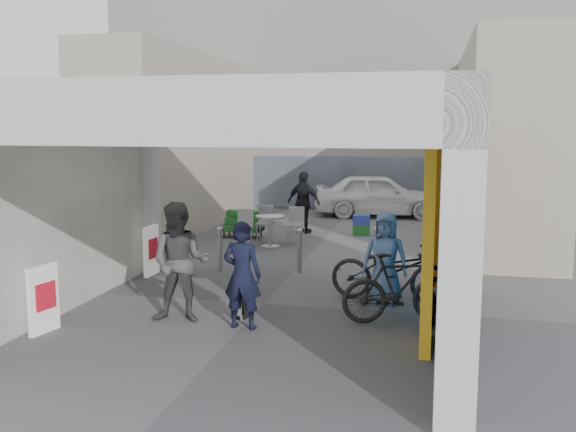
% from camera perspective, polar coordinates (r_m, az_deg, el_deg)
% --- Properties ---
extents(ground, '(90.00, 90.00, 0.00)m').
position_cam_1_polar(ground, '(11.00, -2.18, -7.80)').
color(ground, '#535257').
rests_on(ground, ground).
extents(arcade_canopy, '(6.40, 6.45, 6.40)m').
position_cam_1_polar(arcade_canopy, '(9.68, -0.39, 3.88)').
color(arcade_canopy, '#B6B6B2').
rests_on(arcade_canopy, ground).
extents(far_building, '(18.00, 4.08, 8.00)m').
position_cam_1_polar(far_building, '(24.39, 6.28, 10.39)').
color(far_building, white).
rests_on(far_building, ground).
extents(plaza_bldg_left, '(2.00, 9.00, 5.00)m').
position_cam_1_polar(plaza_bldg_left, '(19.14, -9.62, 6.48)').
color(plaza_bldg_left, '#A69E8A').
rests_on(plaza_bldg_left, ground).
extents(plaza_bldg_right, '(2.00, 9.00, 5.00)m').
position_cam_1_polar(plaza_bldg_right, '(17.83, 18.44, 6.06)').
color(plaza_bldg_right, '#A69E8A').
rests_on(plaza_bldg_right, ground).
extents(bollard_left, '(0.09, 0.09, 0.89)m').
position_cam_1_polar(bollard_left, '(13.39, -6.06, -2.98)').
color(bollard_left, gray).
rests_on(bollard_left, ground).
extents(bollard_center, '(0.09, 0.09, 0.89)m').
position_cam_1_polar(bollard_center, '(13.16, 1.03, -3.15)').
color(bollard_center, gray).
rests_on(bollard_center, ground).
extents(bollard_right, '(0.09, 0.09, 0.96)m').
position_cam_1_polar(bollard_right, '(13.01, 7.80, -3.18)').
color(bollard_right, gray).
rests_on(bollard_right, ground).
extents(advert_board_near, '(0.19, 0.56, 1.00)m').
position_cam_1_polar(advert_board_near, '(10.05, -20.92, -6.89)').
color(advert_board_near, silver).
rests_on(advert_board_near, ground).
extents(advert_board_far, '(0.11, 0.55, 1.00)m').
position_cam_1_polar(advert_board_far, '(13.22, -12.06, -3.00)').
color(advert_board_far, silver).
rests_on(advert_board_far, ground).
extents(cafe_set, '(1.55, 1.25, 0.94)m').
position_cam_1_polar(cafe_set, '(16.24, -1.75, -1.38)').
color(cafe_set, '#A5A5AA').
rests_on(cafe_set, ground).
extents(produce_stand, '(1.09, 0.59, 0.72)m').
position_cam_1_polar(produce_stand, '(17.31, -4.05, -0.96)').
color(produce_stand, black).
rests_on(produce_stand, ground).
extents(crate_stack, '(0.51, 0.43, 0.56)m').
position_cam_1_polar(crate_stack, '(17.72, 6.53, -0.80)').
color(crate_stack, '#175122').
rests_on(crate_stack, ground).
extents(border_collie, '(0.22, 0.43, 0.60)m').
position_cam_1_polar(border_collie, '(10.16, -4.29, -7.78)').
color(border_collie, black).
rests_on(border_collie, ground).
extents(man_with_dog, '(0.62, 0.43, 1.62)m').
position_cam_1_polar(man_with_dog, '(9.56, -4.09, -5.25)').
color(man_with_dog, black).
rests_on(man_with_dog, ground).
extents(man_back_turned, '(0.98, 0.81, 1.86)m').
position_cam_1_polar(man_back_turned, '(9.97, -9.57, -4.09)').
color(man_back_turned, '#434346').
rests_on(man_back_turned, ground).
extents(man_elderly, '(0.81, 0.57, 1.57)m').
position_cam_1_polar(man_elderly, '(10.97, 8.63, -3.72)').
color(man_elderly, '#52719F').
rests_on(man_elderly, ground).
extents(man_crates, '(1.10, 0.74, 1.73)m').
position_cam_1_polar(man_crates, '(17.86, 1.41, 1.22)').
color(man_crates, black).
rests_on(man_crates, ground).
extents(bicycle_front, '(2.17, 1.03, 1.10)m').
position_cam_1_polar(bicycle_front, '(11.13, 9.12, -4.79)').
color(bicycle_front, black).
rests_on(bicycle_front, ground).
extents(bicycle_rear, '(1.88, 1.09, 1.09)m').
position_cam_1_polar(bicycle_rear, '(10.01, 9.92, -6.30)').
color(bicycle_rear, black).
rests_on(bicycle_rear, ground).
extents(white_van, '(4.34, 2.09, 1.43)m').
position_cam_1_polar(white_van, '(21.36, 8.10, 1.88)').
color(white_van, white).
rests_on(white_van, ground).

